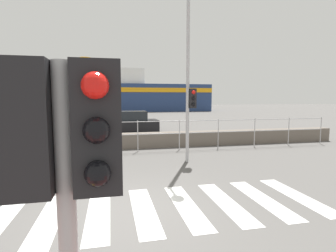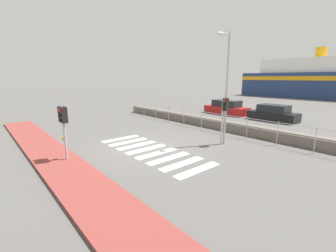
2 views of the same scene
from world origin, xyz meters
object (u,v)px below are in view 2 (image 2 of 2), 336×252
Objects in this scene: parked_car_black at (273,114)px; streetlamp at (225,77)px; traffic_light_near at (63,119)px; parked_car_red at (226,108)px; traffic_light_far at (224,111)px.

streetlamp is at bearing -81.18° from parked_car_black.
traffic_light_near is 0.41× the size of streetlamp.
parked_car_red is 4.83m from parked_car_black.
streetlamp is at bearing 166.75° from traffic_light_far.
traffic_light_far is 0.58× the size of parked_car_red.
streetlamp reaches higher than parked_car_black.
streetlamp is (2.95, 7.42, 1.79)m from traffic_light_near.
traffic_light_far is 0.44× the size of streetlamp.
traffic_light_near is 7.99m from traffic_light_far.
traffic_light_far is at bearing -13.25° from streetlamp.
streetlamp is (-0.05, 0.01, 1.79)m from traffic_light_far.
traffic_light_near is at bearing -111.67° from streetlamp.
traffic_light_near is at bearing -78.78° from parked_car_red.
parked_car_red is at bearing 123.77° from streetlamp.
traffic_light_near is 0.62× the size of parked_car_black.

